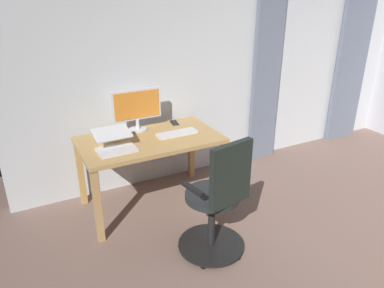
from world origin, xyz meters
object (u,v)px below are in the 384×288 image
object	(u,v)px
office_chair	(218,203)
computer_mouse	(108,134)
computer_keyboard	(177,133)
cell_phone_face_up	(174,123)
desk	(150,147)
mug_coffee	(116,135)
laptop	(115,143)
computer_monitor	(137,107)

from	to	relation	value
office_chair	computer_mouse	distance (m)	1.32
office_chair	computer_keyboard	size ratio (longest dim) A/B	2.62
cell_phone_face_up	desk	bearing A→B (deg)	44.52
computer_keyboard	mug_coffee	distance (m)	0.59
desk	office_chair	world-z (taller)	office_chair
office_chair	mug_coffee	world-z (taller)	office_chair
mug_coffee	computer_keyboard	bearing A→B (deg)	164.34
computer_mouse	mug_coffee	world-z (taller)	mug_coffee
office_chair	laptop	size ratio (longest dim) A/B	3.06
office_chair	cell_phone_face_up	world-z (taller)	office_chair
computer_monitor	cell_phone_face_up	bearing A→B (deg)	-179.95
office_chair	cell_phone_face_up	bearing A→B (deg)	70.91
computer_monitor	cell_phone_face_up	size ratio (longest dim) A/B	3.47
computer_monitor	laptop	world-z (taller)	computer_monitor
office_chair	computer_mouse	bearing A→B (deg)	103.79
computer_mouse	cell_phone_face_up	size ratio (longest dim) A/B	0.69
desk	computer_keyboard	world-z (taller)	computer_keyboard
desk	computer_keyboard	size ratio (longest dim) A/B	3.33
desk	laptop	bearing A→B (deg)	15.50
computer_keyboard	computer_mouse	size ratio (longest dim) A/B	3.99
desk	cell_phone_face_up	bearing A→B (deg)	-145.69
computer_monitor	mug_coffee	xyz separation A→B (m)	(0.27, 0.14, -0.20)
desk	computer_mouse	xyz separation A→B (m)	(0.33, -0.23, 0.11)
computer_monitor	laptop	xyz separation A→B (m)	(0.34, 0.36, -0.19)
cell_phone_face_up	mug_coffee	bearing A→B (deg)	22.21
computer_monitor	computer_keyboard	distance (m)	0.48
computer_monitor	laptop	bearing A→B (deg)	46.54
computer_mouse	computer_keyboard	bearing A→B (deg)	155.63
desk	mug_coffee	bearing A→B (deg)	-21.81
desk	mug_coffee	xyz separation A→B (m)	(0.29, -0.12, 0.14)
computer_mouse	laptop	bearing A→B (deg)	84.69
desk	office_chair	bearing A→B (deg)	101.31
office_chair	computer_keyboard	xyz separation A→B (m)	(-0.08, -0.91, 0.26)
laptop	mug_coffee	world-z (taller)	laptop
desk	cell_phone_face_up	size ratio (longest dim) A/B	9.23
computer_monitor	laptop	size ratio (longest dim) A/B	1.46
computer_mouse	mug_coffee	size ratio (longest dim) A/B	0.79
office_chair	computer_keyboard	world-z (taller)	office_chair
office_chair	computer_monitor	size ratio (longest dim) A/B	2.10
computer_keyboard	mug_coffee	world-z (taller)	mug_coffee
laptop	mug_coffee	size ratio (longest dim) A/B	2.72
desk	computer_mouse	distance (m)	0.42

